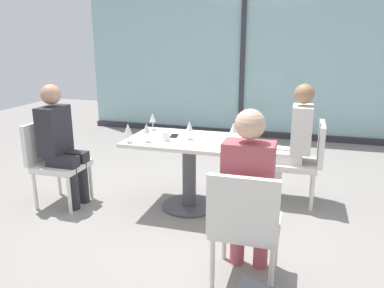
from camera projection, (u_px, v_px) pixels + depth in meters
name	position (u px, v px, depth m)	size (l,w,h in m)	color
ground_plane	(189.00, 206.00, 3.97)	(12.00, 12.00, 0.00)	gray
window_wall_backdrop	(243.00, 67.00, 6.60)	(5.76, 0.10, 2.70)	#8FB7BC
dining_table_main	(189.00, 159.00, 3.83)	(1.21, 0.76, 0.73)	silver
chair_front_right	(245.00, 222.00, 2.57)	(0.46, 0.50, 0.87)	silver
chair_far_right	(304.00, 158.00, 3.95)	(0.50, 0.46, 0.87)	silver
chair_side_end	(53.00, 158.00, 3.94)	(0.50, 0.46, 0.87)	silver
person_front_right	(249.00, 188.00, 2.61)	(0.34, 0.39, 1.26)	#B24C56
person_far_right	(295.00, 138.00, 3.92)	(0.39, 0.34, 1.26)	silver
person_side_end	(60.00, 140.00, 3.85)	(0.39, 0.34, 1.26)	#28282D
wine_glass_0	(147.00, 129.00, 3.62)	(0.07, 0.07, 0.18)	silver
wine_glass_1	(153.00, 118.00, 4.11)	(0.07, 0.07, 0.18)	silver
wine_glass_2	(234.00, 128.00, 3.65)	(0.07, 0.07, 0.18)	silver
wine_glass_3	(189.00, 126.00, 3.72)	(0.07, 0.07, 0.18)	silver
wine_glass_4	(128.00, 129.00, 3.61)	(0.07, 0.07, 0.18)	silver
coffee_cup	(166.00, 136.00, 3.70)	(0.08, 0.08, 0.09)	white
cell_phone_on_table	(174.00, 136.00, 3.88)	(0.07, 0.14, 0.01)	black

